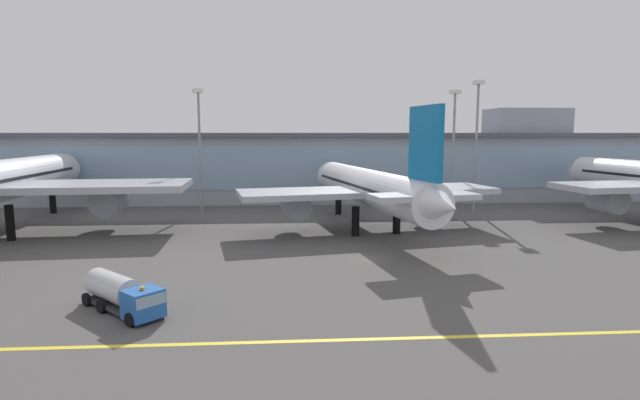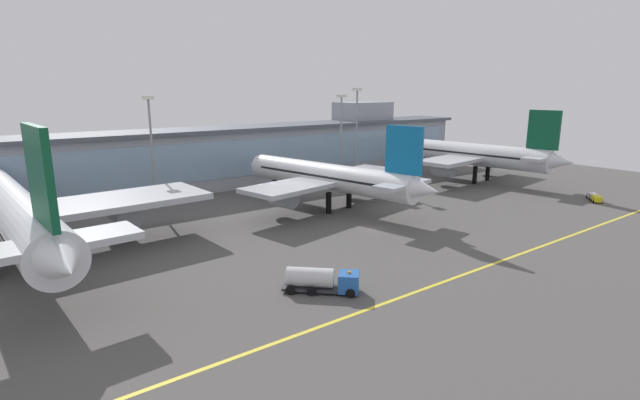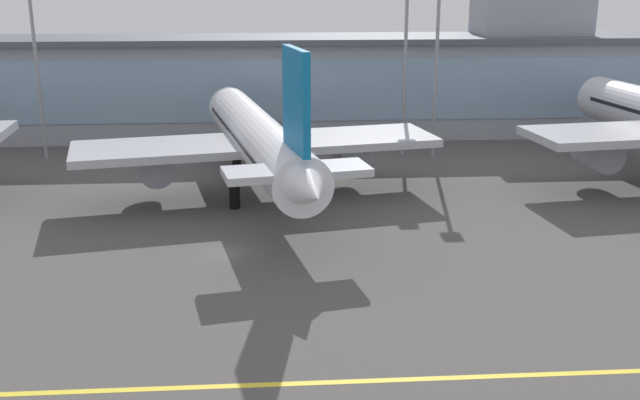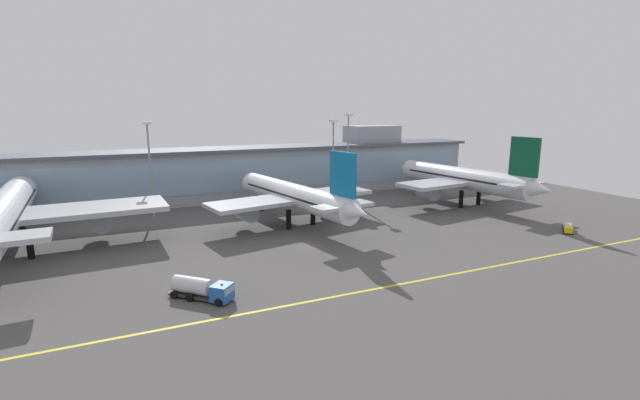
# 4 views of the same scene
# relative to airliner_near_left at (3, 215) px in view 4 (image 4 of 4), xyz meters

# --- Properties ---
(ground_plane) EXTENTS (202.49, 202.49, 0.00)m
(ground_plane) POSITION_rel_airliner_near_left_xyz_m (49.94, -16.49, -7.36)
(ground_plane) COLOR #514F4C
(taxiway_centreline_stripe) EXTENTS (161.99, 0.50, 0.01)m
(taxiway_centreline_stripe) POSITION_rel_airliner_near_left_xyz_m (49.94, -38.49, -7.36)
(taxiway_centreline_stripe) COLOR yellow
(taxiway_centreline_stripe) RESTS_ON ground
(terminal_building) EXTENTS (147.64, 14.00, 19.58)m
(terminal_building) POSITION_rel_airliner_near_left_xyz_m (51.52, 33.28, 0.24)
(terminal_building) COLOR #9399A3
(terminal_building) RESTS_ON ground
(airliner_near_left) EXTENTS (53.49, 61.18, 20.18)m
(airliner_near_left) POSITION_rel_airliner_near_left_xyz_m (0.00, 0.00, 0.00)
(airliner_near_left) COLOR black
(airliner_near_left) RESTS_ON ground
(airliner_near_right) EXTENTS (39.02, 48.59, 17.35)m
(airliner_near_right) POSITION_rel_airliner_near_left_xyz_m (52.94, -0.03, -1.02)
(airliner_near_right) COLOR black
(airliner_near_right) RESTS_ON ground
(airliner_far_right) EXTENTS (38.53, 49.51, 18.73)m
(airliner_far_right) POSITION_rel_airliner_near_left_xyz_m (100.97, 1.08, -0.51)
(airliner_far_right) COLOR black
(airliner_far_right) RESTS_ON ground
(fuel_tanker_truck) EXTENTS (8.19, 8.03, 2.90)m
(fuel_tanker_truck) POSITION_rel_airliner_near_left_xyz_m (27.74, -31.90, -5.85)
(fuel_tanker_truck) COLOR black
(fuel_tanker_truck) RESTS_ON ground
(baggage_tug_near) EXTENTS (5.28, 4.78, 1.40)m
(baggage_tug_near) POSITION_rel_airliner_near_left_xyz_m (102.58, -29.19, -6.57)
(baggage_tug_near) COLOR black
(baggage_tug_near) RESTS_ON ground
(apron_light_mast_west) EXTENTS (1.80, 1.80, 23.69)m
(apron_light_mast_west) POSITION_rel_airliner_near_left_xyz_m (75.37, 17.34, 8.13)
(apron_light_mast_west) COLOR gray
(apron_light_mast_west) RESTS_ON ground
(apron_light_mast_centre) EXTENTS (1.80, 1.80, 22.17)m
(apron_light_mast_centre) POSITION_rel_airliner_near_left_xyz_m (25.16, 20.28, 7.28)
(apron_light_mast_centre) COLOR gray
(apron_light_mast_centre) RESTS_ON ground
(apron_light_mast_east) EXTENTS (1.80, 1.80, 22.10)m
(apron_light_mast_east) POSITION_rel_airliner_near_left_xyz_m (71.68, 18.92, 7.25)
(apron_light_mast_east) COLOR gray
(apron_light_mast_east) RESTS_ON ground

